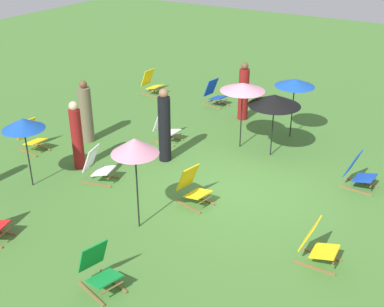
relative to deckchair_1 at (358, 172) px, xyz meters
name	(u,v)px	position (x,y,z in m)	size (l,w,h in m)	color
ground_plane	(237,185)	(-1.37, 2.34, -0.37)	(40.00, 40.00, 0.00)	#477A33
deckchair_1	(358,172)	(0.00, 0.00, 0.00)	(0.52, 0.79, 0.83)	olive
deckchair_2	(193,187)	(-2.50, 2.83, 0.00)	(0.63, 0.84, 0.83)	olive
deckchair_3	(97,166)	(-2.82, 5.20, 0.00)	(0.64, 0.85, 0.83)	olive
deckchair_4	(99,269)	(-5.57, 2.77, 0.00)	(0.66, 0.86, 0.83)	olive
deckchair_5	(214,94)	(2.91, 5.29, 0.00)	(0.60, 0.83, 0.83)	olive
deckchair_6	(166,128)	(-0.17, 5.09, 0.00)	(0.52, 0.79, 0.83)	olive
deckchair_7	(317,244)	(-3.06, -0.07, 0.00)	(0.51, 0.78, 0.83)	olive
deckchair_8	(31,137)	(-2.47, 7.75, 0.00)	(0.55, 0.80, 0.83)	olive
deckchair_9	(151,83)	(2.71, 7.63, 0.00)	(0.52, 0.79, 0.83)	olive
umbrella_0	(295,83)	(1.82, 2.30, 1.18)	(1.06, 1.06, 1.66)	black
umbrella_1	(23,124)	(-3.78, 6.33, 1.14)	(0.93, 0.93, 1.64)	black
umbrella_2	(243,87)	(0.51, 3.19, 1.28)	(1.14, 1.14, 1.76)	black
umbrella_3	(275,100)	(0.47, 2.30, 1.12)	(1.30, 1.30, 1.63)	black
umbrella_4	(135,146)	(-3.82, 3.27, 1.39)	(0.90, 0.90, 1.92)	black
person_0	(77,136)	(-2.56, 6.01, 0.45)	(0.34, 0.34, 1.70)	maroon
person_1	(86,113)	(-1.29, 6.87, 0.43)	(0.34, 0.34, 1.70)	#72664C
person_3	(244,93)	(2.30, 3.99, 0.45)	(0.35, 0.35, 1.73)	maroon
person_4	(164,127)	(-1.15, 4.46, 0.53)	(0.43, 0.43, 1.87)	black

